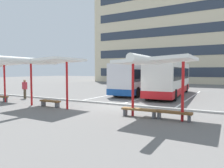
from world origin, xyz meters
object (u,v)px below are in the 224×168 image
(waiting_shelter_2, at_px, (155,62))
(bench_3, at_px, (139,110))
(waiting_shelter_1, at_px, (45,62))
(coach_bus_1, at_px, (170,78))
(coach_bus_0, at_px, (140,78))
(bench_4, at_px, (174,114))
(bench_1, at_px, (0,97))
(bench_2, at_px, (50,102))
(waiting_passenger_1, at_px, (25,88))

(waiting_shelter_2, height_order, bench_3, waiting_shelter_2)
(waiting_shelter_1, bearing_deg, coach_bus_1, 64.35)
(waiting_shelter_2, bearing_deg, coach_bus_0, 114.76)
(waiting_shelter_1, relative_size, bench_4, 2.88)
(coach_bus_0, xyz_separation_m, bench_4, (6.32, -11.46, -1.31))
(coach_bus_1, distance_m, bench_4, 11.38)
(bench_1, height_order, bench_3, same)
(bench_2, bearing_deg, coach_bus_1, 63.47)
(coach_bus_1, xyz_separation_m, bench_1, (-10.98, -10.98, -1.40))
(coach_bus_0, distance_m, bench_1, 13.84)
(coach_bus_1, distance_m, bench_3, 11.13)
(bench_3, bearing_deg, waiting_shelter_1, -176.63)
(bench_3, xyz_separation_m, bench_4, (1.80, 0.07, -0.00))
(coach_bus_0, xyz_separation_m, waiting_shelter_2, (5.42, -11.74, 1.25))
(waiting_shelter_2, bearing_deg, coach_bus_1, 100.07)
(bench_2, xyz_separation_m, bench_3, (6.55, -0.05, 0.01))
(coach_bus_1, relative_size, waiting_passenger_1, 6.78)
(waiting_shelter_2, bearing_deg, bench_3, 166.41)
(bench_4, bearing_deg, coach_bus_1, 104.82)
(bench_1, xyz_separation_m, bench_2, (5.52, 0.04, 0.00))
(coach_bus_1, bearing_deg, bench_3, -84.34)
(coach_bus_0, xyz_separation_m, bench_2, (-2.03, -11.48, -1.31))
(waiting_passenger_1, bearing_deg, bench_2, -22.17)
(coach_bus_1, bearing_deg, bench_4, -75.18)
(coach_bus_0, bearing_deg, bench_2, -100.04)
(bench_2, bearing_deg, waiting_shelter_1, -90.00)
(bench_1, relative_size, waiting_passenger_1, 0.96)
(coach_bus_0, relative_size, waiting_shelter_1, 2.17)
(coach_bus_1, bearing_deg, bench_2, -116.53)
(bench_1, xyz_separation_m, bench_3, (12.07, -0.01, 0.01))
(coach_bus_1, distance_m, bench_1, 15.59)
(coach_bus_0, relative_size, waiting_passenger_1, 6.51)
(coach_bus_0, height_order, waiting_shelter_1, coach_bus_0)
(coach_bus_0, bearing_deg, waiting_passenger_1, -127.87)
(coach_bus_1, relative_size, waiting_shelter_2, 2.32)
(waiting_passenger_1, bearing_deg, waiting_shelter_2, -10.70)
(waiting_shelter_2, xyz_separation_m, bench_4, (0.90, 0.29, -2.56))
(bench_2, xyz_separation_m, bench_4, (8.35, 0.02, 0.00))
(bench_2, distance_m, bench_4, 8.35)
(bench_1, relative_size, bench_2, 1.00)
(waiting_shelter_2, bearing_deg, bench_4, 17.57)
(bench_2, bearing_deg, bench_1, -179.57)
(bench_2, bearing_deg, bench_3, -0.40)
(coach_bus_1, height_order, waiting_shelter_2, coach_bus_1)
(coach_bus_0, height_order, coach_bus_1, coach_bus_1)
(coach_bus_1, relative_size, bench_2, 7.07)
(bench_1, relative_size, bench_4, 0.92)
(bench_3, bearing_deg, waiting_shelter_2, -13.59)
(waiting_shelter_2, xyz_separation_m, waiting_passenger_1, (-12.68, 2.40, -1.92))
(waiting_shelter_1, distance_m, bench_3, 7.09)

